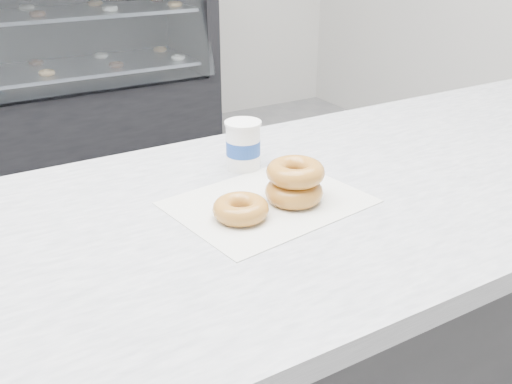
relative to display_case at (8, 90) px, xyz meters
The scene contains 5 objects.
display_case is the anchor object (origin of this frame).
wax_paper 2.75m from the display_case, 87.97° to the right, with size 0.34×0.26×0.00m, color silver.
donut_single 2.78m from the display_case, 89.54° to the right, with size 0.10×0.10×0.03m, color #C17B35.
donut_stack 2.78m from the display_case, 87.05° to the right, with size 0.15×0.15×0.07m.
coffee_cup 2.60m from the display_case, 86.90° to the right, with size 0.08×0.08×0.10m.
Camera 1 is at (-0.40, -1.40, 1.37)m, focal length 40.00 mm.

